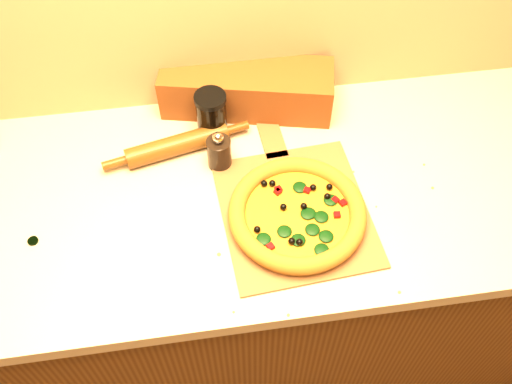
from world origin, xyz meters
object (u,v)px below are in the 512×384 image
(pepper_grinder, at_px, (219,152))
(dark_jar, at_px, (211,114))
(pizza_peel, at_px, (293,207))
(rolling_pin, at_px, (177,145))
(pizza, at_px, (297,214))

(pepper_grinder, xyz_separation_m, dark_jar, (-0.01, 0.11, 0.02))
(pepper_grinder, bearing_deg, pizza_peel, -45.24)
(pizza_peel, relative_size, rolling_pin, 1.38)
(dark_jar, bearing_deg, pepper_grinder, -86.50)
(pizza, height_order, dark_jar, dark_jar)
(pizza_peel, bearing_deg, pepper_grinder, 130.66)
(rolling_pin, bearing_deg, pizza, -43.77)
(pizza, relative_size, dark_jar, 2.46)
(pepper_grinder, distance_m, rolling_pin, 0.12)
(pepper_grinder, bearing_deg, rolling_pin, 151.53)
(pepper_grinder, distance_m, dark_jar, 0.11)
(pizza, xyz_separation_m, rolling_pin, (-0.26, 0.25, -0.00))
(pizza, bearing_deg, pizza_peel, 91.85)
(pizza, bearing_deg, pepper_grinder, 129.26)
(pizza_peel, relative_size, dark_jar, 4.03)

